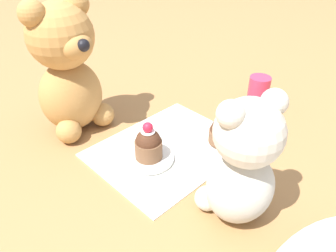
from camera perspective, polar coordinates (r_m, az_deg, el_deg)
ground_plane at (r=0.65m, az=0.00°, el=-4.13°), size 4.00×4.00×0.00m
knitted_placemat at (r=0.64m, az=0.00°, el=-3.92°), size 0.28×0.22×0.01m
teddy_bear_cream at (r=0.47m, az=12.83°, el=-6.24°), size 0.13×0.12×0.21m
teddy_bear_tan at (r=0.68m, az=-17.12°, el=9.53°), size 0.14×0.15×0.27m
cupcake_near_cream_bear at (r=0.65m, az=9.66°, el=-1.06°), size 0.06×0.06×0.07m
saucer_plate at (r=0.61m, az=-3.46°, el=-5.42°), size 0.09×0.09×0.01m
cupcake_near_tan_bear at (r=0.60m, az=-3.56°, el=-3.11°), size 0.05×0.05×0.07m
juice_glass at (r=0.80m, az=15.47°, el=5.82°), size 0.05×0.05×0.07m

